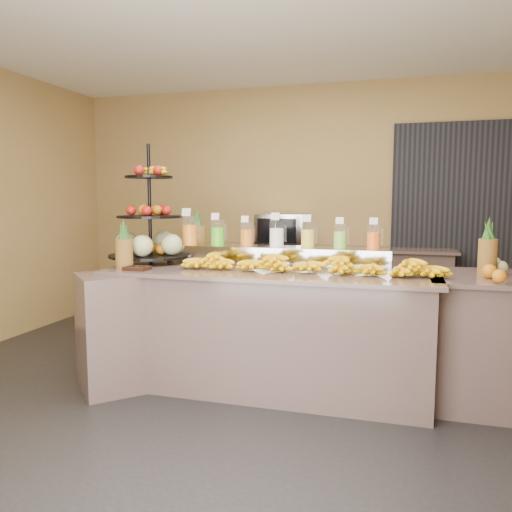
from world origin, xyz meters
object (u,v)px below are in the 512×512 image
at_px(fruit_stand, 156,233).
at_px(condiment_caddy, 137,268).
at_px(banana_heap, 310,263).
at_px(pitcher_tray, 277,256).
at_px(oven_warmer, 281,230).

bearing_deg(fruit_stand, condiment_caddy, -91.04).
bearing_deg(condiment_caddy, banana_heap, 12.01).
bearing_deg(banana_heap, pitcher_tray, 134.88).
distance_m(banana_heap, oven_warmer, 2.13).
bearing_deg(fruit_stand, banana_heap, -19.57).
distance_m(pitcher_tray, fruit_stand, 1.06).
bearing_deg(condiment_caddy, fruit_stand, 100.09).
height_order(fruit_stand, oven_warmer, fruit_stand).
height_order(banana_heap, fruit_stand, fruit_stand).
height_order(banana_heap, condiment_caddy, banana_heap).
height_order(pitcher_tray, condiment_caddy, pitcher_tray).
distance_m(condiment_caddy, oven_warmer, 2.36).
height_order(pitcher_tray, oven_warmer, oven_warmer).
height_order(pitcher_tray, banana_heap, banana_heap).
height_order(fruit_stand, condiment_caddy, fruit_stand).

